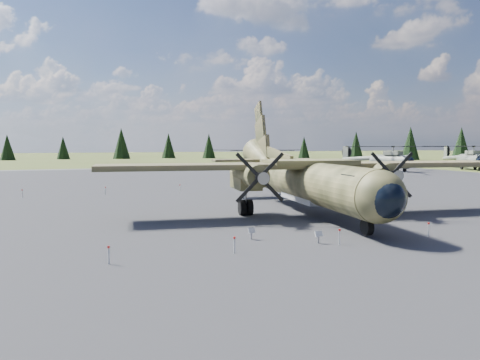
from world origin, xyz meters
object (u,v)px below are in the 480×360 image
object	(u,v)px
helicopter_near	(257,157)
helicopter_far	(472,153)
transport_plane	(304,174)
helicopter_mid	(391,153)

from	to	relation	value
helicopter_near	helicopter_far	size ratio (longest dim) A/B	0.85
transport_plane	helicopter_far	bearing A→B (deg)	41.04
transport_plane	helicopter_mid	world-z (taller)	transport_plane
transport_plane	helicopter_near	distance (m)	45.09
helicopter_near	helicopter_far	world-z (taller)	helicopter_far
helicopter_near	helicopter_far	bearing A→B (deg)	4.99
helicopter_near	helicopter_far	distance (m)	46.23
helicopter_mid	transport_plane	bearing A→B (deg)	-150.33
helicopter_near	transport_plane	bearing A→B (deg)	-99.41
transport_plane	helicopter_far	size ratio (longest dim) A/B	1.28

